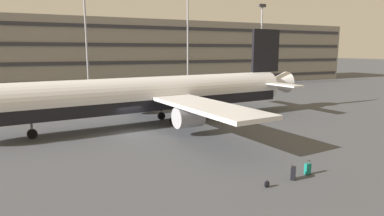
{
  "coord_description": "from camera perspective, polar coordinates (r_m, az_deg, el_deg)",
  "views": [
    {
      "loc": [
        -7.7,
        -31.34,
        8.09
      ],
      "look_at": [
        4.26,
        -4.87,
        3.0
      ],
      "focal_mm": 30.55,
      "sensor_mm": 36.0,
      "label": 1
    }
  ],
  "objects": [
    {
      "name": "terminal_structure",
      "position": [
        79.5,
        -19.01,
        8.99
      ],
      "size": [
        141.2,
        18.32,
        15.0
      ],
      "color": "gray",
      "rests_on": "ground_plane"
    },
    {
      "name": "light_mast_right",
      "position": [
        80.79,
        11.99,
        11.85
      ],
      "size": [
        1.8,
        0.5,
        18.87
      ],
      "color": "gray",
      "rests_on": "ground_plane"
    },
    {
      "name": "ground_plane",
      "position": [
        33.27,
        -10.23,
        -4.29
      ],
      "size": [
        600.0,
        600.0,
        0.0
      ],
      "primitive_type": "plane",
      "color": "#424449"
    },
    {
      "name": "suitcase_teal",
      "position": [
        22.07,
        17.26,
        -10.78
      ],
      "size": [
        0.47,
        0.46,
        0.97
      ],
      "color": "black",
      "rests_on": "ground_plane"
    },
    {
      "name": "light_mast_center_left",
      "position": [
        65.94,
        -18.13,
        14.14
      ],
      "size": [
        1.8,
        0.5,
        23.51
      ],
      "color": "gray",
      "rests_on": "ground_plane"
    },
    {
      "name": "light_mast_center_right",
      "position": [
        71.4,
        -0.76,
        14.11
      ],
      "size": [
        1.8,
        0.5,
        23.14
      ],
      "color": "gray",
      "rests_on": "ground_plane"
    },
    {
      "name": "suitcase_scuffed",
      "position": [
        23.23,
        19.54,
        -9.95
      ],
      "size": [
        0.44,
        0.25,
        1.0
      ],
      "color": "#147266",
      "rests_on": "ground_plane"
    },
    {
      "name": "airliner",
      "position": [
        36.77,
        -5.71,
        2.32
      ],
      "size": [
        39.62,
        32.11,
        10.92
      ],
      "color": "silver",
      "rests_on": "ground_plane"
    },
    {
      "name": "backpack_laid_flat",
      "position": [
        20.63,
        12.9,
        -12.8
      ],
      "size": [
        0.39,
        0.32,
        0.48
      ],
      "color": "black",
      "rests_on": "ground_plane"
    }
  ]
}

